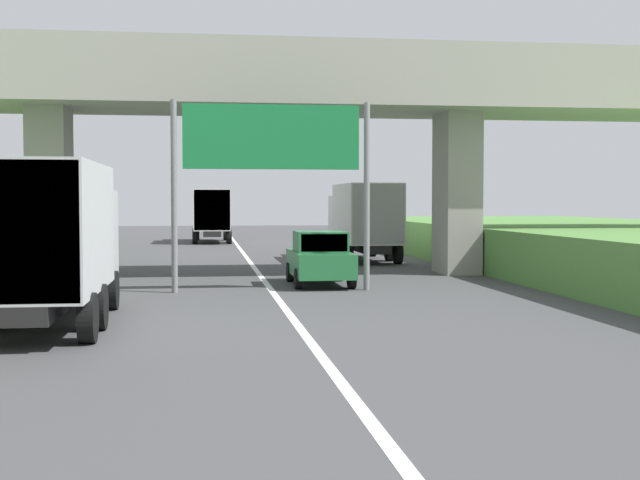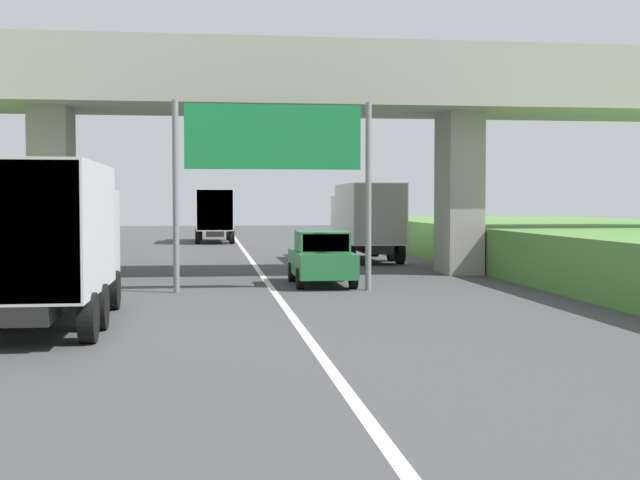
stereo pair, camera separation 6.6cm
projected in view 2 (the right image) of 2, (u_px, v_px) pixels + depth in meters
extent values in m
cube|color=white|center=(278.00, 297.00, 23.75)|extent=(0.20, 97.27, 0.01)
cube|color=#9E998E|center=(262.00, 95.00, 30.55)|extent=(40.00, 4.80, 1.10)
cube|color=#9E998E|center=(266.00, 53.00, 28.30)|extent=(40.00, 0.36, 1.10)
cube|color=#9E998E|center=(258.00, 73.00, 32.70)|extent=(40.00, 0.36, 1.10)
cube|color=gray|center=(52.00, 193.00, 29.77)|extent=(1.30, 2.20, 5.92)
cube|color=gray|center=(459.00, 194.00, 31.65)|extent=(1.30, 2.20, 5.92)
cylinder|color=slate|center=(176.00, 197.00, 24.92)|extent=(0.18, 0.18, 5.62)
cylinder|color=slate|center=(368.00, 197.00, 25.66)|extent=(0.18, 0.18, 5.62)
cube|color=#167238|center=(273.00, 137.00, 25.21)|extent=(5.20, 0.12, 1.90)
cube|color=white|center=(273.00, 137.00, 25.20)|extent=(4.89, 0.01, 1.67)
cube|color=black|center=(215.00, 232.00, 56.19)|extent=(1.10, 7.30, 0.36)
cube|color=red|center=(214.00, 213.00, 58.71)|extent=(2.10, 2.10, 2.10)
cube|color=#2D3842|center=(214.00, 208.00, 59.70)|extent=(1.89, 0.06, 0.90)
cube|color=silver|center=(215.00, 210.00, 55.08)|extent=(2.30, 5.20, 2.60)
cube|color=#A8A8A4|center=(215.00, 210.00, 52.52)|extent=(2.21, 0.04, 2.50)
cylinder|color=black|center=(200.00, 233.00, 58.64)|extent=(0.30, 0.96, 0.96)
cylinder|color=black|center=(229.00, 233.00, 58.89)|extent=(0.30, 0.96, 0.96)
cylinder|color=black|center=(198.00, 236.00, 53.60)|extent=(0.30, 0.96, 0.96)
cylinder|color=black|center=(232.00, 236.00, 53.88)|extent=(0.30, 0.96, 0.96)
cylinder|color=black|center=(198.00, 235.00, 55.27)|extent=(0.30, 0.96, 0.96)
cylinder|color=black|center=(231.00, 235.00, 55.55)|extent=(0.30, 0.96, 0.96)
cube|color=black|center=(365.00, 246.00, 38.90)|extent=(1.10, 7.30, 0.36)
cube|color=silver|center=(355.00, 218.00, 41.42)|extent=(2.10, 2.10, 2.10)
cube|color=#2D3842|center=(352.00, 211.00, 42.42)|extent=(1.89, 0.06, 0.90)
cube|color=silver|center=(369.00, 213.00, 37.79)|extent=(2.30, 5.20, 2.60)
cube|color=#A8A8A4|center=(381.00, 214.00, 35.24)|extent=(2.21, 0.04, 2.50)
cylinder|color=black|center=(335.00, 247.00, 41.36)|extent=(0.30, 0.96, 0.96)
cylinder|color=black|center=(375.00, 246.00, 41.61)|extent=(0.30, 0.96, 0.96)
cylinder|color=black|center=(351.00, 253.00, 36.31)|extent=(0.30, 0.96, 0.96)
cylinder|color=black|center=(400.00, 253.00, 36.59)|extent=(0.30, 0.96, 0.96)
cylinder|color=black|center=(344.00, 251.00, 37.99)|extent=(0.30, 0.96, 0.96)
cylinder|color=black|center=(392.00, 250.00, 38.26)|extent=(0.30, 0.96, 0.96)
cube|color=black|center=(53.00, 295.00, 18.40)|extent=(1.10, 7.30, 0.36)
cube|color=#B2B5B7|center=(72.00, 233.00, 20.92)|extent=(2.10, 2.10, 2.10)
cube|color=#2D3842|center=(78.00, 220.00, 21.92)|extent=(1.89, 0.06, 0.90)
cube|color=#B2B5B7|center=(43.00, 228.00, 17.29)|extent=(2.30, 5.20, 2.60)
cube|color=gray|center=(14.00, 232.00, 14.74)|extent=(2.21, 0.04, 2.50)
cylinder|color=black|center=(31.00, 291.00, 20.86)|extent=(0.30, 0.96, 0.96)
cylinder|color=black|center=(113.00, 290.00, 21.11)|extent=(0.30, 0.96, 0.96)
cylinder|color=black|center=(88.00, 318.00, 16.09)|extent=(0.30, 0.96, 0.96)
cylinder|color=black|center=(100.00, 307.00, 17.76)|extent=(0.30, 0.96, 0.96)
cube|color=#236B38|center=(321.00, 263.00, 27.32)|extent=(1.76, 4.10, 0.76)
cube|color=#236B38|center=(322.00, 241.00, 27.14)|extent=(1.56, 1.90, 0.64)
cube|color=#2D3842|center=(326.00, 243.00, 26.23)|extent=(1.44, 0.06, 0.54)
cylinder|color=black|center=(292.00, 272.00, 28.49)|extent=(0.22, 0.64, 0.64)
cylinder|color=black|center=(341.00, 271.00, 28.71)|extent=(0.22, 0.64, 0.64)
cylinder|color=black|center=(300.00, 279.00, 25.98)|extent=(0.22, 0.64, 0.64)
cylinder|color=black|center=(353.00, 278.00, 26.19)|extent=(0.22, 0.64, 0.64)
cylinder|color=orange|center=(25.00, 286.00, 22.55)|extent=(0.56, 0.56, 0.90)
cylinder|color=white|center=(25.00, 283.00, 22.55)|extent=(0.57, 0.57, 0.12)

